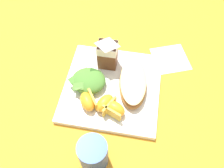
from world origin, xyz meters
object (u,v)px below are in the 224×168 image
Objects in this scene: orange_wedge_middle at (105,104)px; orange_wedge_rear at (114,109)px; orange_wedge_front at (88,101)px; cheesy_pizza_bread at (133,83)px; paper_napkin at (170,59)px; milk_carton at (107,52)px; white_plate at (112,87)px; drinking_blue_cup at (93,154)px; green_salad_pile at (88,81)px.

orange_wedge_middle is 1.01× the size of orange_wedge_rear.
orange_wedge_rear is at bearing -7.67° from orange_wedge_front.
cheesy_pizza_bread is 1.62× the size of paper_napkin.
milk_carton is (-0.09, 0.07, 0.04)m from cheesy_pizza_bread.
cheesy_pizza_bread is 0.18m from paper_napkin.
white_plate is 0.22m from drinking_blue_cup.
green_salad_pile and orange_wedge_middle have the same top height.
paper_napkin is at bearing 64.05° from drinking_blue_cup.
orange_wedge_rear is 0.28m from paper_napkin.
drinking_blue_cup is at bearing -90.56° from orange_wedge_middle.
drinking_blue_cup reaches higher than green_salad_pile.
green_salad_pile is 1.56× the size of orange_wedge_rear.
orange_wedge_front is at bearing -126.28° from white_plate.
orange_wedge_rear is at bearing -112.49° from cheesy_pizza_bread.
orange_wedge_front reaches higher than paper_napkin.
cheesy_pizza_bread is 1.62× the size of milk_carton.
paper_napkin is 1.16× the size of drinking_blue_cup.
cheesy_pizza_bread is 0.14m from orange_wedge_front.
cheesy_pizza_bread is 0.24m from drinking_blue_cup.
white_plate is at bearing -171.06° from cheesy_pizza_bread.
white_plate is 1.57× the size of cheesy_pizza_bread.
milk_carton is (-0.03, 0.08, 0.07)m from white_plate.
drinking_blue_cup is at bearing -71.76° from orange_wedge_front.
paper_napkin is (0.17, 0.15, -0.01)m from white_plate.
milk_carton is 1.57× the size of orange_wedge_middle.
orange_wedge_front and orange_wedge_rear have the same top height.
milk_carton reaches higher than white_plate.
cheesy_pizza_bread is 2.55× the size of orange_wedge_front.
green_salad_pile is (-0.07, -0.01, 0.03)m from white_plate.
cheesy_pizza_bread is at bearing 7.30° from green_salad_pile.
white_plate is at bearing 104.28° from orange_wedge_rear.
paper_napkin is (0.20, 0.07, -0.07)m from milk_carton.
orange_wedge_rear is 0.73× the size of drinking_blue_cup.
orange_wedge_front is at bearing -78.13° from green_salad_pile.
white_plate is 0.09m from orange_wedge_rear.
orange_wedge_rear reaches higher than cheesy_pizza_bread.
orange_wedge_front is at bearing 108.24° from drinking_blue_cup.
milk_carton is 0.22m from paper_napkin.
drinking_blue_cup is (-0.01, -0.22, 0.04)m from white_plate.
orange_wedge_middle is at bearing 156.53° from orange_wedge_rear.
orange_wedge_middle is (-0.01, -0.07, 0.03)m from white_plate.
cheesy_pizza_bread reaches higher than paper_napkin.
orange_wedge_front is 0.05m from orange_wedge_middle.
cheesy_pizza_bread is 1.88× the size of drinking_blue_cup.
white_plate is 2.55× the size of paper_napkin.
green_salad_pile is at bearing 139.32° from orange_wedge_rear.
white_plate is 2.96× the size of drinking_blue_cup.
drinking_blue_cup is (0.05, -0.14, 0.01)m from orange_wedge_front.
orange_wedge_front is at bearing -100.22° from milk_carton.
white_plate is 0.07m from green_salad_pile.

